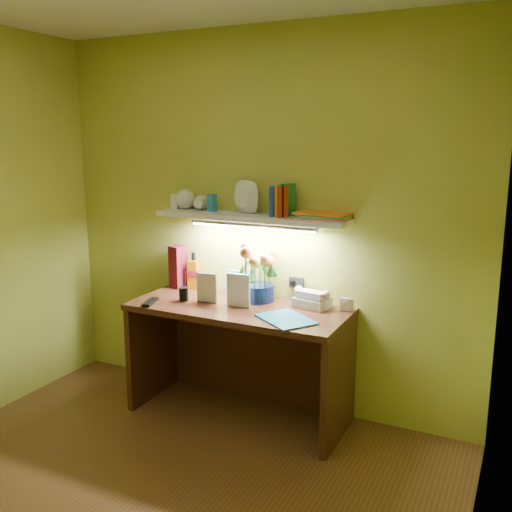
{
  "coord_description": "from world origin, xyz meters",
  "views": [
    {
      "loc": [
        1.64,
        -1.88,
        1.81
      ],
      "look_at": [
        0.05,
        1.35,
        1.05
      ],
      "focal_mm": 40.0,
      "sensor_mm": 36.0,
      "label": 1
    }
  ],
  "objects": [
    {
      "name": "whisky_box",
      "position": [
        -0.6,
        1.42,
        0.9
      ],
      "size": [
        0.12,
        0.12,
        0.3
      ],
      "primitive_type": "cube",
      "rotation": [
        0.0,
        0.0,
        -0.29
      ],
      "color": "#5A0E1A",
      "rests_on": "desk"
    },
    {
      "name": "pen_cup",
      "position": [
        -0.38,
        1.15,
        0.83
      ],
      "size": [
        0.07,
        0.07,
        0.15
      ],
      "primitive_type": "cylinder",
      "rotation": [
        0.0,
        0.0,
        0.09
      ],
      "color": "black",
      "rests_on": "desk"
    },
    {
      "name": "tv_remote",
      "position": [
        -0.54,
        1.0,
        0.76
      ],
      "size": [
        0.1,
        0.19,
        0.02
      ],
      "primitive_type": "cube",
      "rotation": [
        0.0,
        0.0,
        0.28
      ],
      "color": "black",
      "rests_on": "desk"
    },
    {
      "name": "flower_bouquet",
      "position": [
        0.05,
        1.37,
        0.94
      ],
      "size": [
        0.25,
        0.25,
        0.38
      ],
      "primitive_type": null,
      "rotation": [
        0.0,
        0.0,
        -0.06
      ],
      "color": "#08173B",
      "rests_on": "desk"
    },
    {
      "name": "telephone",
      "position": [
        0.43,
        1.39,
        0.81
      ],
      "size": [
        0.23,
        0.19,
        0.12
      ],
      "primitive_type": null,
      "rotation": [
        0.0,
        0.0,
        -0.16
      ],
      "color": "beige",
      "rests_on": "desk"
    },
    {
      "name": "desk_book_a",
      "position": [
        -0.3,
        1.19,
        0.85
      ],
      "size": [
        0.15,
        0.02,
        0.2
      ],
      "primitive_type": "imported",
      "rotation": [
        0.0,
        0.0,
        -0.01
      ],
      "color": "beige",
      "rests_on": "desk"
    },
    {
      "name": "blue_folder",
      "position": [
        0.38,
        1.08,
        0.75
      ],
      "size": [
        0.42,
        0.39,
        0.01
      ],
      "primitive_type": "cube",
      "rotation": [
        0.0,
        0.0,
        -0.61
      ],
      "color": "#2381BA",
      "rests_on": "desk"
    },
    {
      "name": "desk",
      "position": [
        0.0,
        1.2,
        0.38
      ],
      "size": [
        1.4,
        0.6,
        0.75
      ],
      "primitive_type": "cube",
      "color": "#3C2010",
      "rests_on": "ground"
    },
    {
      "name": "whisky_bottle",
      "position": [
        -0.48,
        1.44,
        0.88
      ],
      "size": [
        0.08,
        0.08,
        0.26
      ],
      "primitive_type": null,
      "rotation": [
        0.0,
        0.0,
        0.15
      ],
      "color": "#A76407",
      "rests_on": "desk"
    },
    {
      "name": "wall_shelf",
      "position": [
        0.0,
        1.38,
        1.34
      ],
      "size": [
        1.3,
        0.3,
        0.24
      ],
      "color": "white",
      "rests_on": "ground"
    },
    {
      "name": "art_card",
      "position": [
        -0.11,
        1.4,
        0.84
      ],
      "size": [
        0.18,
        0.05,
        0.17
      ],
      "primitive_type": null,
      "rotation": [
        0.0,
        0.0,
        -0.09
      ],
      "color": "white",
      "rests_on": "desk"
    },
    {
      "name": "desk_book_b",
      "position": [
        -0.07,
        1.18,
        0.86
      ],
      "size": [
        0.16,
        0.03,
        0.22
      ],
      "primitive_type": "imported",
      "rotation": [
        0.0,
        0.0,
        0.06
      ],
      "color": "white",
      "rests_on": "desk"
    },
    {
      "name": "desk_clock",
      "position": [
        0.65,
        1.41,
        0.79
      ],
      "size": [
        0.09,
        0.05,
        0.08
      ],
      "primitive_type": "cube",
      "rotation": [
        0.0,
        0.0,
        0.16
      ],
      "color": "silver",
      "rests_on": "desk"
    }
  ]
}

